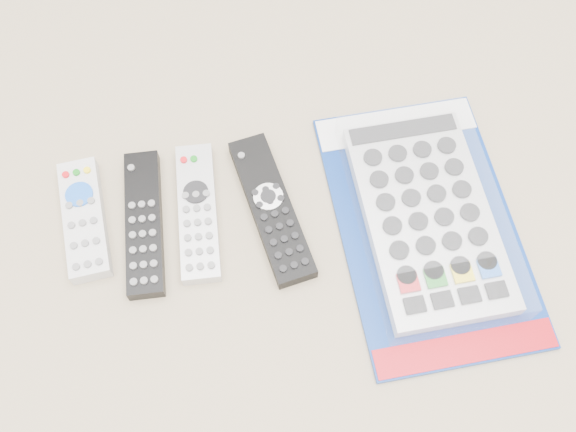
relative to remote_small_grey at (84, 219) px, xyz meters
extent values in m
plane|color=tan|center=(0.21, -0.04, -0.01)|extent=(5.00, 5.00, 0.00)
cube|color=silver|center=(0.00, 0.00, 0.00)|extent=(0.06, 0.16, 0.02)
cylinder|color=blue|center=(0.00, 0.03, 0.01)|extent=(0.04, 0.04, 0.00)
cube|color=black|center=(0.07, -0.02, 0.00)|extent=(0.05, 0.19, 0.02)
cube|color=#B7B7BC|center=(0.14, -0.01, 0.00)|extent=(0.06, 0.19, 0.02)
cylinder|color=black|center=(0.14, 0.01, 0.01)|extent=(0.03, 0.03, 0.00)
cube|color=black|center=(0.23, -0.02, 0.00)|extent=(0.08, 0.21, 0.02)
cylinder|color=silver|center=(0.23, -0.01, 0.01)|extent=(0.04, 0.04, 0.00)
cube|color=navy|center=(0.42, -0.08, -0.01)|extent=(0.22, 0.36, 0.01)
cube|color=silver|center=(0.41, 0.07, 0.00)|extent=(0.21, 0.05, 0.00)
cube|color=#AD0C16|center=(0.42, -0.23, 0.00)|extent=(0.21, 0.04, 0.00)
cube|color=#B7B7BC|center=(0.42, -0.07, 0.01)|extent=(0.16, 0.28, 0.02)
cube|color=white|center=(0.42, -0.07, 0.02)|extent=(0.17, 0.29, 0.04)
camera|label=1|loc=(0.19, -0.38, 0.71)|focal=40.00mm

